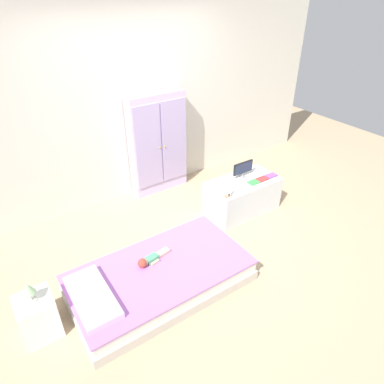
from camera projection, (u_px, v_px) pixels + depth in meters
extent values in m
cube|color=tan|center=(200.00, 246.00, 4.10)|extent=(10.00, 10.00, 0.02)
cube|color=silver|center=(132.00, 101.00, 4.49)|extent=(6.40, 0.05, 2.70)
cube|color=beige|center=(161.00, 282.00, 3.52)|extent=(1.80, 0.97, 0.12)
cube|color=silver|center=(160.00, 274.00, 3.45)|extent=(1.76, 0.93, 0.13)
cube|color=#B270C6|center=(160.00, 269.00, 3.42)|extent=(1.79, 0.96, 0.02)
cube|color=silver|center=(92.00, 297.00, 3.06)|extent=(0.32, 0.70, 0.07)
cube|color=#4CA375|center=(152.00, 259.00, 3.49)|extent=(0.14, 0.10, 0.06)
cube|color=#DBB293|center=(161.00, 252.00, 3.59)|extent=(0.16, 0.07, 0.04)
cube|color=#DBB293|center=(164.00, 254.00, 3.57)|extent=(0.16, 0.07, 0.04)
cube|color=#DBB293|center=(149.00, 257.00, 3.53)|extent=(0.10, 0.04, 0.03)
cube|color=#DBB293|center=(155.00, 263.00, 3.46)|extent=(0.10, 0.04, 0.03)
sphere|color=#DBB293|center=(144.00, 263.00, 3.42)|extent=(0.09, 0.09, 0.09)
sphere|color=#9E3D2D|center=(143.00, 263.00, 3.41)|extent=(0.10, 0.10, 0.10)
cube|color=white|center=(38.00, 317.00, 2.98)|extent=(0.31, 0.31, 0.42)
cylinder|color=#B7B2AD|center=(32.00, 300.00, 2.86)|extent=(0.08, 0.08, 0.01)
cylinder|color=#B7B2AD|center=(31.00, 296.00, 2.84)|extent=(0.02, 0.02, 0.08)
cone|color=#A8D699|center=(28.00, 288.00, 2.79)|extent=(0.11, 0.11, 0.10)
cube|color=silver|center=(158.00, 144.00, 4.84)|extent=(0.83, 0.20, 1.45)
cube|color=#AF9DC9|center=(148.00, 148.00, 4.65)|extent=(0.39, 0.02, 1.19)
cube|color=#AF9DC9|center=(174.00, 141.00, 4.84)|extent=(0.39, 0.02, 1.19)
sphere|color=gold|center=(160.00, 148.00, 4.73)|extent=(0.02, 0.02, 0.02)
sphere|color=gold|center=(165.00, 146.00, 4.77)|extent=(0.02, 0.02, 0.02)
cube|color=silver|center=(242.00, 195.00, 4.61)|extent=(0.96, 0.52, 0.46)
cylinder|color=#99999E|center=(242.00, 176.00, 4.58)|extent=(0.10, 0.10, 0.01)
cylinder|color=#99999E|center=(242.00, 174.00, 4.56)|extent=(0.02, 0.02, 0.05)
cube|color=black|center=(243.00, 168.00, 4.51)|extent=(0.31, 0.02, 0.16)
cube|color=#28334C|center=(244.00, 168.00, 4.50)|extent=(0.29, 0.01, 0.14)
cube|color=#8E6642|center=(228.00, 195.00, 4.18)|extent=(0.10, 0.01, 0.01)
cube|color=#8E6642|center=(229.00, 196.00, 4.16)|extent=(0.10, 0.01, 0.01)
cube|color=white|center=(229.00, 192.00, 4.15)|extent=(0.07, 0.03, 0.04)
cylinder|color=white|center=(229.00, 193.00, 4.18)|extent=(0.01, 0.01, 0.02)
cylinder|color=white|center=(231.00, 194.00, 4.17)|extent=(0.01, 0.01, 0.02)
cylinder|color=white|center=(226.00, 195.00, 4.16)|extent=(0.01, 0.01, 0.02)
cylinder|color=white|center=(228.00, 195.00, 4.14)|extent=(0.01, 0.01, 0.02)
cylinder|color=white|center=(231.00, 189.00, 4.14)|extent=(0.02, 0.02, 0.02)
sphere|color=white|center=(231.00, 188.00, 4.13)|extent=(0.04, 0.04, 0.04)
cube|color=#429E51|center=(254.00, 182.00, 4.44)|extent=(0.14, 0.11, 0.02)
cube|color=#CC3838|center=(262.00, 179.00, 4.51)|extent=(0.16, 0.10, 0.02)
cube|color=#8E51B2|center=(271.00, 176.00, 4.59)|extent=(0.15, 0.10, 0.02)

